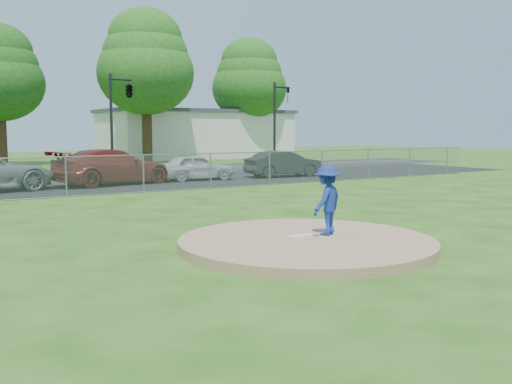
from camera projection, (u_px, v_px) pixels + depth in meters
ground at (138, 199)px, 20.45m from camera, size 120.00×120.00×0.00m
pitchers_mound at (306, 243)px, 12.02m from camera, size 5.40×5.40×0.20m
pitching_rubber at (301, 236)px, 12.18m from camera, size 0.60×0.15×0.04m
chain_link_fence at (119, 175)px, 22.06m from camera, size 40.00×0.06×1.50m
parking_lot at (87, 185)px, 25.93m from camera, size 50.00×8.00×0.01m
street at (50, 174)px, 32.24m from camera, size 60.00×7.00×0.01m
commercial_building at (195, 134)px, 52.26m from camera, size 16.40×9.40×4.30m
tree_right at (146, 61)px, 42.91m from camera, size 7.28×7.28×11.63m
tree_far_right at (249, 79)px, 51.32m from camera, size 6.72×6.72×10.74m
traffic_signal_center at (127, 92)px, 32.16m from camera, size 1.42×2.48×5.60m
traffic_signal_right at (278, 117)px, 37.72m from camera, size 1.28×0.20×5.60m
pitcher at (327, 200)px, 12.34m from camera, size 1.12×0.92×1.51m
parked_car_darkred at (113, 167)px, 25.91m from camera, size 5.87×3.23×1.61m
parked_car_pearl at (196, 167)px, 28.16m from camera, size 3.86×1.72×1.29m
parked_car_charcoal at (284, 164)px, 30.32m from camera, size 4.30×1.89×1.37m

